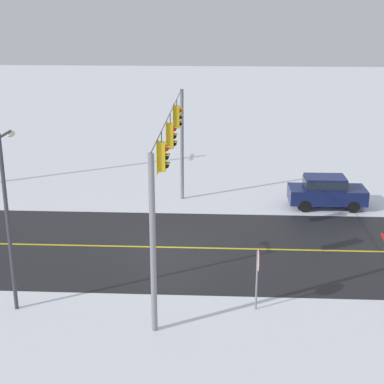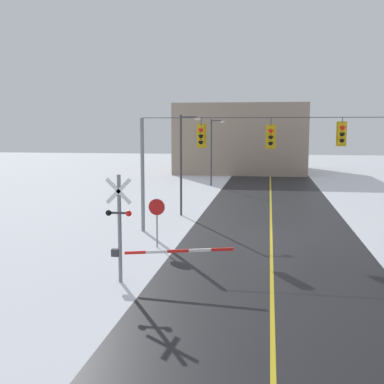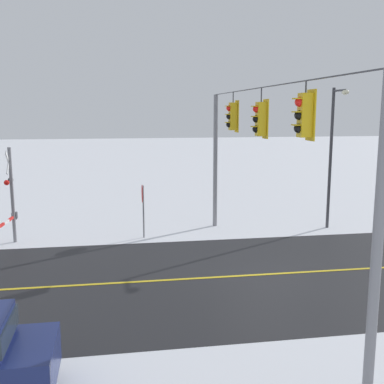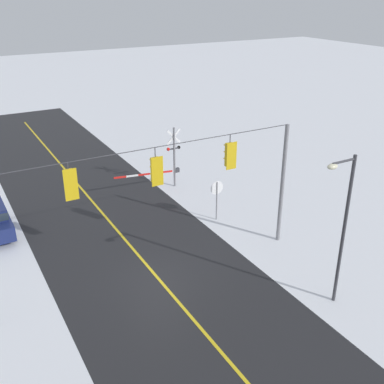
# 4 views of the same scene
# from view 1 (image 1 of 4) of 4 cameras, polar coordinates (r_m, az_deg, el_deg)

# --- Properties ---
(ground_plane) EXTENTS (160.00, 160.00, 0.00)m
(ground_plane) POSITION_cam_1_polar(r_m,az_deg,el_deg) (26.55, -1.98, -5.47)
(ground_plane) COLOR white
(road_asphalt) EXTENTS (9.00, 80.00, 0.01)m
(road_asphalt) POSITION_cam_1_polar(r_m,az_deg,el_deg) (27.69, -14.50, -5.04)
(road_asphalt) COLOR black
(road_asphalt) RESTS_ON ground
(lane_centre_line) EXTENTS (0.14, 72.00, 0.01)m
(lane_centre_line) POSITION_cam_1_polar(r_m,az_deg,el_deg) (27.69, -14.50, -5.03)
(lane_centre_line) COLOR gold
(lane_centre_line) RESTS_ON ground
(signal_span) EXTENTS (14.20, 0.47, 6.22)m
(signal_span) POSITION_cam_1_polar(r_m,az_deg,el_deg) (25.09, -2.07, 3.36)
(signal_span) COLOR gray
(signal_span) RESTS_ON ground
(stop_sign) EXTENTS (0.80, 0.09, 2.35)m
(stop_sign) POSITION_cam_1_polar(r_m,az_deg,el_deg) (20.88, 6.49, -7.24)
(stop_sign) COLOR gray
(stop_sign) RESTS_ON ground
(parked_car_navy) EXTENTS (1.85, 4.21, 1.74)m
(parked_car_navy) POSITION_cam_1_polar(r_m,az_deg,el_deg) (32.18, 13.04, 0.14)
(parked_car_navy) COLOR navy
(parked_car_navy) RESTS_ON ground
(streetlamp_near) EXTENTS (1.39, 0.28, 6.50)m
(streetlamp_near) POSITION_cam_1_polar(r_m,az_deg,el_deg) (21.14, -17.59, -1.24)
(streetlamp_near) COLOR #38383D
(streetlamp_near) RESTS_ON ground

